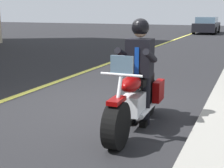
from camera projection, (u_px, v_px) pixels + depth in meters
The scene contains 5 objects.
ground_plane at pixel (93, 109), 6.00m from camera, with size 80.00×80.00×0.00m, color black.
lane_center_stripe at pixel (11, 98), 6.79m from camera, with size 60.00×0.16×0.01m, color #E5DB4C.
motorcycle_main at pixel (135, 101), 4.97m from camera, with size 2.22×0.64×1.26m.
rider_main at pixel (139, 63), 5.01m from camera, with size 0.63×0.56×1.74m.
car_silver at pixel (207, 25), 26.84m from camera, with size 4.60×1.92×1.40m.
Camera 1 is at (5.09, 2.66, 1.84)m, focal length 49.96 mm.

